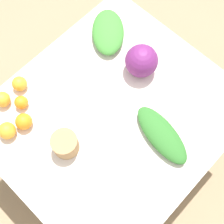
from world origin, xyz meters
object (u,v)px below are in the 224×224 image
Objects in this scene: paper_bag at (65,144)px; orange_1 at (21,102)px; greens_bunch_chard at (162,135)px; orange_4 at (24,122)px; orange_3 at (7,131)px; cabbage_purple at (142,61)px; orange_0 at (2,99)px; orange_2 at (19,84)px; greens_bunch_kale at (108,32)px.

paper_bag is 0.31m from orange_1.
orange_4 is (0.40, -0.50, 0.01)m from greens_bunch_chard.
greens_bunch_chard is at bearing 132.40° from orange_3.
cabbage_purple is at bearing -122.91° from greens_bunch_chard.
cabbage_purple reaches higher than orange_0.
orange_0 is at bearing -90.97° from orange_4.
orange_0 reaches higher than orange_1.
greens_bunch_chard is 4.47× the size of orange_2.
orange_3 is at bearing -17.53° from cabbage_purple.
orange_4 reaches higher than greens_bunch_kale.
orange_2 is at bearing -98.05° from paper_bag.
greens_bunch_kale is at bearing -112.22° from greens_bunch_chard.
paper_bag is 0.28m from orange_3.
greens_bunch_kale is 0.63m from orange_4.
orange_2 is at bearing -67.04° from greens_bunch_chard.
paper_bag is at bearing 2.94° from cabbage_purple.
orange_0 is 1.15× the size of orange_1.
orange_3 reaches higher than greens_bunch_chard.
orange_2 is at bearing -11.23° from greens_bunch_kale.
cabbage_purple is at bearing 143.38° from orange_2.
orange_3 is (0.48, -0.52, 0.01)m from greens_bunch_chard.
greens_bunch_kale is 3.49× the size of orange_3.
paper_bag is at bearing 26.57° from greens_bunch_kale.
orange_1 is 0.10m from orange_2.
orange_3 is (0.68, -0.21, -0.04)m from cabbage_purple.
greens_bunch_kale is 3.57× the size of orange_4.
orange_0 is at bearing -81.72° from paper_bag.
paper_bag reaches higher than greens_bunch_chard.
cabbage_purple is 2.48× the size of orange_1.
greens_bunch_kale is 3.87× the size of orange_2.
orange_4 is at bearing 55.81° from orange_2.
orange_4 is at bearing 5.82° from greens_bunch_kale.
greens_bunch_kale is (-0.57, -0.28, -0.02)m from paper_bag.
greens_bunch_kale is at bearing -176.55° from orange_3.
greens_bunch_kale is 0.61m from greens_bunch_chard.
cabbage_purple is 2.01× the size of orange_3.
greens_bunch_chard is 0.64m from orange_4.
orange_3 reaches higher than greens_bunch_kale.
cabbage_purple is 2.16× the size of orange_0.
cabbage_purple is at bearing -177.06° from paper_bag.
greens_bunch_chard is at bearing 120.13° from orange_1.
orange_0 is 1.03× the size of orange_2.
orange_0 is at bearing -55.14° from orange_1.
orange_3 is 0.08m from orange_4.
orange_1 reaches higher than greens_bunch_chard.
paper_bag is 0.23m from orange_4.
orange_0 is at bearing -8.79° from greens_bunch_kale.
orange_1 is (0.57, -0.02, -0.00)m from greens_bunch_kale.
greens_bunch_chard is at bearing 128.26° from orange_4.
orange_4 reaches higher than orange_1.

